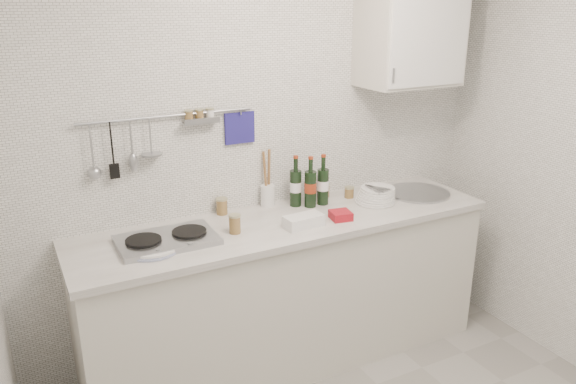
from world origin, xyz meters
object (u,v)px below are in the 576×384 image
object	(u,v)px
wall_cabinet	(411,27)
wine_bottles	(310,181)
utensil_crock	(268,193)
plate_stack_hob	(151,247)
plate_stack_sink	(376,195)

from	to	relation	value
wall_cabinet	wine_bottles	world-z (taller)	wall_cabinet
wall_cabinet	utensil_crock	bearing A→B (deg)	171.77
wall_cabinet	utensil_crock	size ratio (longest dim) A/B	1.96
wall_cabinet	plate_stack_hob	world-z (taller)	wall_cabinet
wall_cabinet	wine_bottles	xyz separation A→B (m)	(-0.68, 0.02, -0.87)
wine_bottles	plate_stack_hob	bearing A→B (deg)	-169.54
wall_cabinet	plate_stack_hob	bearing A→B (deg)	-174.38
utensil_crock	wine_bottles	bearing A→B (deg)	-25.58
plate_stack_hob	plate_stack_sink	distance (m)	1.42
plate_stack_hob	plate_stack_sink	bearing A→B (deg)	2.21
plate_stack_hob	wine_bottles	size ratio (longest dim) A/B	0.96
plate_stack_sink	utensil_crock	world-z (taller)	utensil_crock
plate_stack_sink	utensil_crock	distance (m)	0.67
wall_cabinet	plate_stack_sink	world-z (taller)	wall_cabinet
plate_stack_hob	utensil_crock	world-z (taller)	utensil_crock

